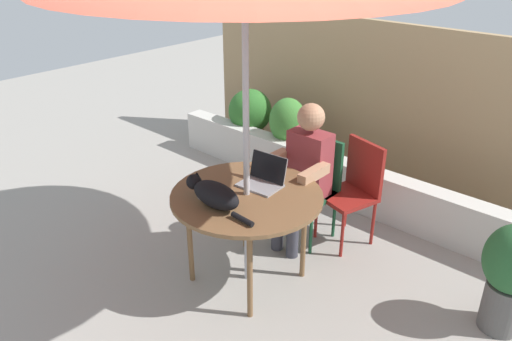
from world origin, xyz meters
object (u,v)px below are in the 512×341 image
(patio_table, at_px, (247,201))
(person_seated, at_px, (304,169))
(chair_empty, at_px, (355,185))
(potted_plant_corner, at_px, (250,117))
(potted_plant_near_fence, at_px, (512,272))
(laptop, at_px, (264,176))
(cat, at_px, (213,194))
(chair_occupied, at_px, (314,181))
(potted_plant_by_chair, at_px, (287,132))

(patio_table, xyz_separation_m, person_seated, (0.00, 0.69, 0.01))
(chair_empty, height_order, potted_plant_corner, chair_empty)
(potted_plant_near_fence, bearing_deg, laptop, -161.91)
(laptop, height_order, cat, laptop)
(chair_occupied, distance_m, laptop, 0.70)
(potted_plant_near_fence, distance_m, potted_plant_by_chair, 2.73)
(chair_empty, bearing_deg, potted_plant_corner, 158.33)
(chair_occupied, distance_m, potted_plant_corner, 1.80)
(cat, bearing_deg, potted_plant_by_chair, 114.38)
(chair_occupied, bearing_deg, chair_empty, 29.74)
(patio_table, xyz_separation_m, potted_plant_by_chair, (-0.94, 1.66, -0.20))
(cat, height_order, potted_plant_near_fence, cat)
(patio_table, bearing_deg, chair_empty, 73.74)
(potted_plant_near_fence, bearing_deg, person_seated, -178.10)
(patio_table, height_order, laptop, laptop)
(cat, xyz_separation_m, potted_plant_corner, (-1.49, 2.01, -0.36))
(potted_plant_by_chair, height_order, potted_plant_corner, potted_plant_by_chair)
(person_seated, height_order, laptop, person_seated)
(potted_plant_near_fence, bearing_deg, patio_table, -155.64)
(potted_plant_by_chair, bearing_deg, patio_table, -60.57)
(chair_empty, height_order, potted_plant_near_fence, chair_empty)
(chair_occupied, xyz_separation_m, potted_plant_near_fence, (1.64, -0.10, -0.06))
(patio_table, bearing_deg, potted_plant_corner, 131.70)
(laptop, bearing_deg, patio_table, -87.09)
(patio_table, distance_m, potted_plant_by_chair, 1.92)
(potted_plant_by_chair, bearing_deg, chair_empty, -27.72)
(chair_empty, relative_size, potted_plant_by_chair, 1.04)
(patio_table, height_order, potted_plant_by_chair, potted_plant_by_chair)
(laptop, distance_m, potted_plant_corner, 2.21)
(chair_occupied, relative_size, potted_plant_corner, 1.11)
(chair_empty, distance_m, cat, 1.36)
(chair_occupied, height_order, potted_plant_by_chair, chair_occupied)
(potted_plant_near_fence, bearing_deg, chair_empty, 168.52)
(chair_occupied, distance_m, chair_empty, 0.34)
(chair_empty, distance_m, person_seated, 0.47)
(potted_plant_near_fence, relative_size, potted_plant_corner, 1.00)
(laptop, relative_size, potted_plant_by_chair, 0.37)
(person_seated, bearing_deg, chair_empty, 47.86)
(patio_table, bearing_deg, potted_plant_by_chair, 119.43)
(person_seated, bearing_deg, laptop, -91.22)
(potted_plant_near_fence, xyz_separation_m, potted_plant_by_chair, (-2.57, 0.92, 0.02))
(patio_table, height_order, chair_empty, chair_empty)
(potted_plant_corner, bearing_deg, patio_table, -48.30)
(chair_occupied, relative_size, cat, 1.36)
(potted_plant_near_fence, bearing_deg, chair_occupied, 176.38)
(patio_table, relative_size, potted_plant_corner, 1.37)
(potted_plant_corner, bearing_deg, person_seated, -34.30)
(laptop, xyz_separation_m, potted_plant_near_fence, (1.65, 0.54, -0.34))
(cat, bearing_deg, patio_table, 76.18)
(patio_table, relative_size, laptop, 3.44)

